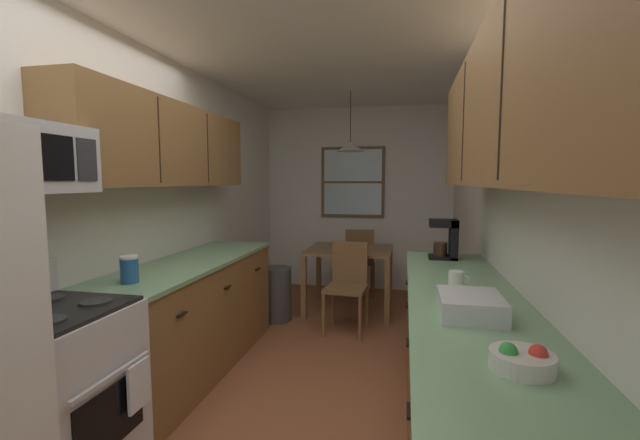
{
  "coord_description": "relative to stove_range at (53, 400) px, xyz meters",
  "views": [
    {
      "loc": [
        0.66,
        -2.12,
        1.53
      ],
      "look_at": [
        -0.09,
        1.45,
        1.18
      ],
      "focal_mm": 22.83,
      "sensor_mm": 36.0,
      "label": 1
    }
  ],
  "objects": [
    {
      "name": "ground_plane",
      "position": [
        0.99,
        1.55,
        -0.47
      ],
      "size": [
        12.0,
        12.0,
        0.0
      ],
      "primitive_type": "plane",
      "color": "brown"
    },
    {
      "name": "wall_left",
      "position": [
        -0.36,
        1.55,
        0.8
      ],
      "size": [
        0.1,
        9.0,
        2.55
      ],
      "primitive_type": "cube",
      "color": "white",
      "rests_on": "ground"
    },
    {
      "name": "wall_right",
      "position": [
        2.34,
        1.55,
        0.8
      ],
      "size": [
        0.1,
        9.0,
        2.55
      ],
      "primitive_type": "cube",
      "color": "white",
      "rests_on": "ground"
    },
    {
      "name": "wall_back",
      "position": [
        0.99,
        4.2,
        0.8
      ],
      "size": [
        4.4,
        0.1,
        2.55
      ],
      "primitive_type": "cube",
      "color": "white",
      "rests_on": "ground"
    },
    {
      "name": "ceiling_slab",
      "position": [
        0.99,
        1.55,
        2.12
      ],
      "size": [
        4.4,
        9.0,
        0.08
      ],
      "primitive_type": "cube",
      "color": "white"
    },
    {
      "name": "stove_range",
      "position": [
        0.0,
        0.0,
        0.0
      ],
      "size": [
        0.66,
        0.64,
        1.1
      ],
      "color": "silver",
      "rests_on": "ground"
    },
    {
      "name": "microwave_over_range",
      "position": [
        -0.11,
        0.0,
        1.16
      ],
      "size": [
        0.39,
        0.62,
        0.33
      ],
      "color": "silver"
    },
    {
      "name": "counter_left",
      "position": [
        -0.01,
        1.33,
        -0.02
      ],
      "size": [
        0.64,
        2.02,
        0.9
      ],
      "color": "brown",
      "rests_on": "ground"
    },
    {
      "name": "upper_cabinets_left",
      "position": [
        -0.15,
        1.28,
        1.33
      ],
      "size": [
        0.33,
        2.1,
        0.63
      ],
      "color": "brown"
    },
    {
      "name": "counter_right",
      "position": [
        1.99,
        0.5,
        -0.02
      ],
      "size": [
        0.64,
        3.21,
        0.9
      ],
      "color": "brown",
      "rests_on": "ground"
    },
    {
      "name": "upper_cabinets_right",
      "position": [
        2.13,
        0.45,
        1.39
      ],
      "size": [
        0.33,
        2.89,
        0.73
      ],
      "color": "brown"
    },
    {
      "name": "dining_table",
      "position": [
        1.03,
        3.1,
        0.16
      ],
      "size": [
        0.97,
        0.86,
        0.74
      ],
      "color": "brown",
      "rests_on": "ground"
    },
    {
      "name": "dining_chair_near",
      "position": [
        1.09,
        2.47,
        0.03
      ],
      "size": [
        0.43,
        0.43,
        0.9
      ],
      "color": "brown",
      "rests_on": "ground"
    },
    {
      "name": "dining_chair_far",
      "position": [
        1.07,
        3.74,
        0.03
      ],
      "size": [
        0.45,
        0.45,
        0.9
      ],
      "color": "brown",
      "rests_on": "ground"
    },
    {
      "name": "pendant_light",
      "position": [
        1.03,
        3.1,
        1.45
      ],
      "size": [
        0.32,
        0.32,
        0.68
      ],
      "color": "black"
    },
    {
      "name": "back_window",
      "position": [
        0.93,
        4.12,
        1.04
      ],
      "size": [
        0.89,
        0.05,
        0.98
      ],
      "color": "brown"
    },
    {
      "name": "trash_bin",
      "position": [
        0.29,
        2.6,
        -0.18
      ],
      "size": [
        0.32,
        0.32,
        0.59
      ],
      "primitive_type": "cylinder",
      "color": "#3F3F42",
      "rests_on": "ground"
    },
    {
      "name": "storage_canister",
      "position": [
        -0.01,
        0.6,
        0.51
      ],
      "size": [
        0.11,
        0.11,
        0.17
      ],
      "color": "#265999",
      "rests_on": "counter_left"
    },
    {
      "name": "dish_towel",
      "position": [
        0.35,
        0.16,
        0.03
      ],
      "size": [
        0.02,
        0.16,
        0.24
      ],
      "primitive_type": "cube",
      "color": "white"
    },
    {
      "name": "coffee_maker",
      "position": [
        1.99,
        1.81,
        0.6
      ],
      "size": [
        0.22,
        0.18,
        0.32
      ],
      "color": "black",
      "rests_on": "counter_right"
    },
    {
      "name": "mug_by_coffeemaker",
      "position": [
        1.95,
        0.87,
        0.48
      ],
      "size": [
        0.12,
        0.08,
        0.1
      ],
      "color": "white",
      "rests_on": "counter_right"
    },
    {
      "name": "fruit_bowl",
      "position": [
        2.04,
        -0.16,
        0.47
      ],
      "size": [
        0.21,
        0.21,
        0.09
      ],
      "color": "silver",
      "rests_on": "counter_right"
    },
    {
      "name": "dish_rack",
      "position": [
        1.96,
        0.38,
        0.48
      ],
      "size": [
        0.28,
        0.34,
        0.1
      ],
      "primitive_type": "cube",
      "color": "silver",
      "rests_on": "counter_right"
    },
    {
      "name": "table_serving_bowl",
      "position": [
        0.99,
        3.15,
        0.3
      ],
      "size": [
        0.17,
        0.17,
        0.06
      ],
      "primitive_type": "cylinder",
      "color": "silver",
      "rests_on": "dining_table"
    }
  ]
}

